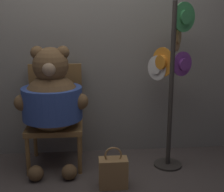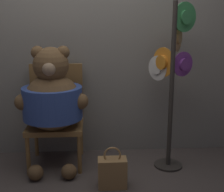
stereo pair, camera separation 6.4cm
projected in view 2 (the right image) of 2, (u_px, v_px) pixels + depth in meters
The scene contains 6 objects.
ground_plane at pixel (87, 173), 3.01m from camera, with size 14.00×14.00×0.00m, color #4C423D.
wall_back at pixel (86, 42), 3.30m from camera, with size 8.00×0.10×2.43m.
chair at pixel (56, 113), 3.19m from camera, with size 0.54×0.51×1.00m.
teddy_bear at pixel (52, 99), 2.97m from camera, with size 0.69×0.61×1.21m.
hat_display_rack at pixel (172, 71), 3.00m from camera, with size 0.41×0.41×1.61m.
handbag_on_ground at pixel (112, 172), 2.74m from camera, with size 0.25×0.14×0.38m.
Camera 2 is at (0.06, -2.76, 1.44)m, focal length 50.00 mm.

